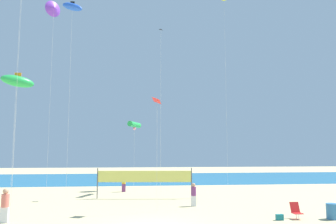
% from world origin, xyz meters
% --- Properties ---
extents(ocean_band, '(120.00, 20.00, 0.01)m').
position_xyz_m(ocean_band, '(0.00, 29.81, 0.00)').
color(ocean_band, '#1E6B99').
rests_on(ocean_band, ground).
extents(beachgoer_coral_shirt, '(0.41, 0.41, 1.78)m').
position_xyz_m(beachgoer_coral_shirt, '(-7.76, 2.00, 0.95)').
color(beachgoer_coral_shirt, white).
rests_on(beachgoer_coral_shirt, ground).
extents(beachgoer_mustard_shirt, '(0.37, 0.37, 1.61)m').
position_xyz_m(beachgoer_mustard_shirt, '(-1.86, 14.76, 0.86)').
color(beachgoer_mustard_shirt, '#7A3872').
rests_on(beachgoer_mustard_shirt, ground).
extents(beachgoer_plum_shirt, '(0.36, 0.36, 1.56)m').
position_xyz_m(beachgoer_plum_shirt, '(3.15, 6.17, 0.83)').
color(beachgoer_plum_shirt, white).
rests_on(beachgoer_plum_shirt, ground).
extents(folding_beach_chair, '(0.52, 0.65, 0.89)m').
position_xyz_m(folding_beach_chair, '(8.12, 1.43, 0.47)').
color(folding_beach_chair, red).
rests_on(folding_beach_chair, ground).
extents(trash_barrel, '(0.63, 0.63, 0.86)m').
position_xyz_m(trash_barrel, '(10.05, 1.07, 0.43)').
color(trash_barrel, teal).
rests_on(trash_barrel, ground).
extents(volleyball_net, '(7.58, 0.76, 2.40)m').
position_xyz_m(volleyball_net, '(-0.08, 10.24, 1.63)').
color(volleyball_net, '#4C4C51').
rests_on(volleyball_net, ground).
extents(beach_handbag, '(0.40, 0.20, 0.32)m').
position_xyz_m(beach_handbag, '(7.02, 1.13, 0.16)').
color(beach_handbag, '#19727A').
rests_on(beach_handbag, ground).
extents(kite_black_diamond, '(0.52, 0.52, 14.71)m').
position_xyz_m(kite_black_diamond, '(1.33, 11.78, 13.55)').
color(kite_black_diamond, silver).
rests_on(kite_black_diamond, ground).
extents(kite_green_tube, '(1.26, 2.45, 6.38)m').
position_xyz_m(kite_green_tube, '(-0.93, 13.43, 6.12)').
color(kite_green_tube, silver).
rests_on(kite_green_tube, ground).
extents(kite_violet_delta, '(1.45, 1.33, 17.99)m').
position_xyz_m(kite_violet_delta, '(-8.68, 14.28, 17.20)').
color(kite_violet_delta, silver).
rests_on(kite_violet_delta, ground).
extents(kite_red_diamond, '(0.75, 0.76, 7.27)m').
position_xyz_m(kite_red_diamond, '(0.52, 4.33, 6.98)').
color(kite_red_diamond, silver).
rests_on(kite_red_diamond, ground).
extents(kite_blue_inflatable, '(1.90, 0.80, 16.63)m').
position_xyz_m(kite_blue_inflatable, '(-6.38, 11.24, 16.09)').
color(kite_blue_inflatable, silver).
rests_on(kite_blue_inflatable, ground).
extents(kite_green_inflatable, '(2.40, 1.81, 9.30)m').
position_xyz_m(kite_green_inflatable, '(-9.25, 7.29, 8.69)').
color(kite_green_inflatable, silver).
rests_on(kite_green_inflatable, ground).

